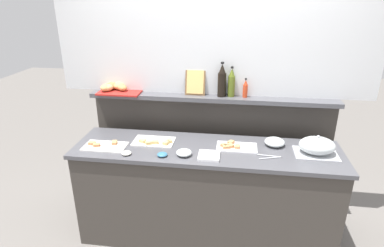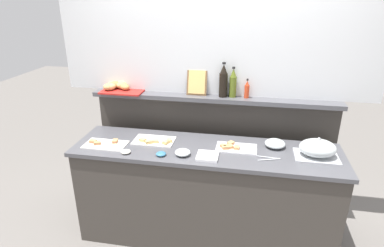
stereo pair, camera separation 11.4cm
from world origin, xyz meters
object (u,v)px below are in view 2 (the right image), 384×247
glass_bowl_medium (275,144)px  sandwich_platter_rear (155,141)px  sandwich_platter_side (234,147)px  napkin_stack (208,156)px  condiment_bowl_red (126,152)px  wine_bottle_dark (223,81)px  glass_bowl_large (183,153)px  serving_tongs (269,159)px  framed_picture (197,82)px  condiment_bowl_teal (161,154)px  sandwich_platter_front (105,144)px  bread_basket (118,87)px  hot_sauce_bottle (247,90)px  serving_cloche (317,149)px  olive_oil_bottle (233,84)px

glass_bowl_medium → sandwich_platter_rear: bearing=-175.3°
sandwich_platter_side → napkin_stack: bearing=-135.7°
glass_bowl_medium → condiment_bowl_red: (-1.20, -0.34, -0.02)m
condiment_bowl_red → sandwich_platter_side: bearing=16.0°
condiment_bowl_red → wine_bottle_dark: size_ratio=0.26×
glass_bowl_large → wine_bottle_dark: 0.77m
condiment_bowl_red → serving_tongs: bearing=5.5°
serving_tongs → framed_picture: framed_picture is taller
condiment_bowl_teal → glass_bowl_large: bearing=12.3°
sandwich_platter_front → serving_tongs: sandwich_platter_front is taller
sandwich_platter_front → bread_basket: 0.64m
sandwich_platter_rear → condiment_bowl_red: 0.30m
glass_bowl_medium → serving_tongs: (-0.05, -0.23, -0.03)m
serving_tongs → hot_sauce_bottle: (-0.21, 0.52, 0.40)m
serving_cloche → condiment_bowl_red: bearing=-171.9°
sandwich_platter_side → olive_oil_bottle: 0.59m
serving_cloche → framed_picture: size_ratio=1.42×
glass_bowl_large → olive_oil_bottle: bearing=59.4°
serving_cloche → framed_picture: framed_picture is taller
napkin_stack → condiment_bowl_teal: bearing=-173.9°
serving_cloche → olive_oil_bottle: size_ratio=1.23×
condiment_bowl_red → serving_tongs: (1.15, 0.11, -0.01)m
napkin_stack → wine_bottle_dark: 0.74m
glass_bowl_large → serving_tongs: glass_bowl_large is taller
condiment_bowl_teal → sandwich_platter_rear: bearing=117.5°
condiment_bowl_teal → wine_bottle_dark: wine_bottle_dark is taller
condiment_bowl_red → napkin_stack: (0.67, 0.05, -0.00)m
sandwich_platter_front → wine_bottle_dark: 1.18m
sandwich_platter_rear → framed_picture: bearing=52.1°
sandwich_platter_side → condiment_bowl_teal: sandwich_platter_side is taller
sandwich_platter_front → olive_oil_bottle: size_ratio=1.30×
wine_bottle_dark → hot_sauce_bottle: bearing=1.3°
napkin_stack → wine_bottle_dark: size_ratio=0.54×
glass_bowl_large → glass_bowl_medium: bearing=21.2°
condiment_bowl_teal → framed_picture: 0.79m
glass_bowl_large → glass_bowl_medium: size_ratio=0.73×
sandwich_platter_front → olive_oil_bottle: olive_oil_bottle is taller
sandwich_platter_rear → bread_basket: bread_basket is taller
sandwich_platter_front → bread_basket: bread_basket is taller
wine_bottle_dark → serving_cloche: bearing=-27.0°
sandwich_platter_side → wine_bottle_dark: (-0.14, 0.37, 0.47)m
sandwich_platter_front → sandwich_platter_rear: bearing=19.3°
condiment_bowl_teal → bread_basket: bread_basket is taller
sandwich_platter_side → hot_sauce_bottle: bearing=79.6°
bread_basket → sandwich_platter_rear: bearing=-38.8°
sandwich_platter_side → framed_picture: (-0.39, 0.40, 0.44)m
olive_oil_bottle → wine_bottle_dark: bearing=-172.5°
sandwich_platter_front → hot_sauce_bottle: hot_sauce_bottle is taller
glass_bowl_large → bread_basket: (-0.76, 0.58, 0.35)m
condiment_bowl_teal → napkin_stack: 0.37m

